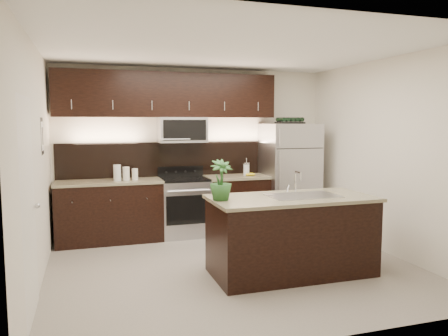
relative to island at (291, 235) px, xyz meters
name	(u,v)px	position (x,y,z in m)	size (l,w,h in m)	color
ground	(232,267)	(-0.60, 0.43, -0.47)	(4.50, 4.50, 0.00)	gray
room_walls	(225,133)	(-0.71, 0.39, 1.22)	(4.52, 4.02, 2.71)	silver
counter_run	(172,208)	(-1.06, 2.12, 0.00)	(3.51, 0.65, 0.94)	black
upper_fixtures	(170,102)	(-1.03, 2.27, 1.67)	(3.49, 0.40, 1.66)	black
island	(291,235)	(0.00, 0.00, 0.00)	(1.96, 0.96, 0.94)	black
sink_faucet	(303,194)	(0.15, 0.01, 0.48)	(0.84, 0.50, 0.28)	silver
refrigerator	(289,177)	(0.96, 2.06, 0.43)	(0.87, 0.78, 1.80)	#B2B2B7
wine_rack	(290,121)	(0.96, 2.06, 1.37)	(0.44, 0.27, 0.10)	black
plant	(221,180)	(-0.88, 0.03, 0.70)	(0.26, 0.26, 0.46)	#265622
canisters	(124,173)	(-1.79, 2.08, 0.58)	(0.37, 0.13, 0.25)	silver
french_press	(246,169)	(0.19, 2.07, 0.57)	(0.10, 0.10, 0.29)	silver
bananas	(247,174)	(0.19, 2.04, 0.49)	(0.17, 0.13, 0.05)	yellow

